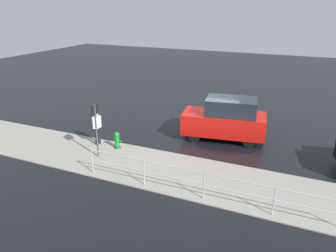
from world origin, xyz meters
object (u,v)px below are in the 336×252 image
fire_hydrant (117,140)px  sign_post (96,123)px  pedestrian (97,126)px  moving_hatchback (226,119)px

fire_hydrant → sign_post: 1.63m
sign_post → pedestrian: bearing=-54.8°
moving_hatchback → pedestrian: 6.07m
sign_post → fire_hydrant: bearing=-103.5°
moving_hatchback → pedestrian: (5.24, 3.07, -0.07)m
pedestrian → sign_post: bearing=125.2°
fire_hydrant → sign_post: size_ratio=0.33×
moving_hatchback → sign_post: size_ratio=1.71×
moving_hatchback → sign_post: bearing=43.2°
moving_hatchback → fire_hydrant: moving_hatchback is taller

